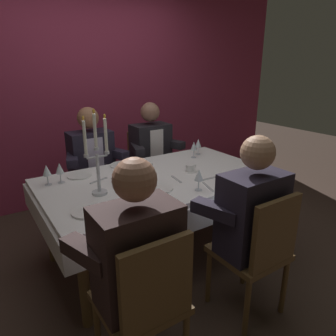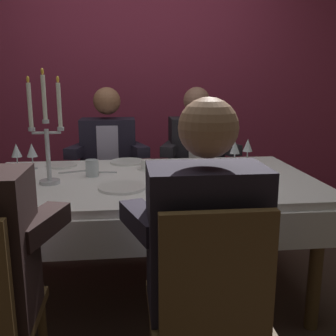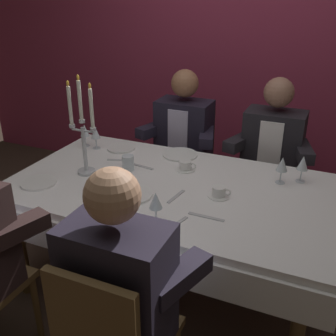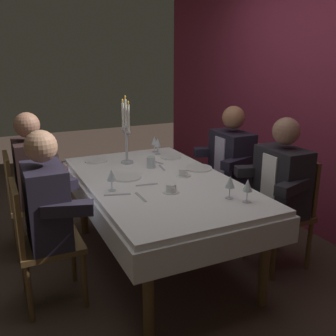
{
  "view_description": "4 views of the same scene",
  "coord_description": "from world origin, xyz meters",
  "views": [
    {
      "loc": [
        -1.28,
        -2.08,
        1.64
      ],
      "look_at": [
        0.09,
        0.0,
        0.8
      ],
      "focal_mm": 33.29,
      "sensor_mm": 36.0,
      "label": 1
    },
    {
      "loc": [
        -0.13,
        -2.18,
        1.3
      ],
      "look_at": [
        0.11,
        0.01,
        0.79
      ],
      "focal_mm": 41.66,
      "sensor_mm": 36.0,
      "label": 2
    },
    {
      "loc": [
        0.84,
        -1.96,
        1.82
      ],
      "look_at": [
        -0.03,
        0.01,
        0.84
      ],
      "focal_mm": 43.23,
      "sensor_mm": 36.0,
      "label": 3
    },
    {
      "loc": [
        2.67,
        -1.16,
        1.71
      ],
      "look_at": [
        0.12,
        0.03,
        0.86
      ],
      "focal_mm": 41.29,
      "sensor_mm": 36.0,
      "label": 4
    }
  ],
  "objects": [
    {
      "name": "fork_1",
      "position": [
        -0.46,
        0.19,
        0.74
      ],
      "size": [
        0.17,
        0.07,
        0.01
      ],
      "primitive_type": "cube",
      "rotation": [
        0.0,
        0.0,
        0.32
      ],
      "color": "#B7B7BC",
      "rests_on": "dining_table"
    },
    {
      "name": "candelabra",
      "position": [
        -0.55,
        -0.06,
        1.0
      ],
      "size": [
        0.19,
        0.11,
        0.61
      ],
      "color": "silver",
      "rests_on": "dining_table"
    },
    {
      "name": "dinner_plate_3",
      "position": [
        -0.55,
        0.38,
        0.75
      ],
      "size": [
        0.2,
        0.2,
        0.01
      ],
      "primitive_type": "cylinder",
      "color": "white",
      "rests_on": "dining_table"
    },
    {
      "name": "wine_glass_4",
      "position": [
        -0.82,
        0.32,
        0.85
      ],
      "size": [
        0.07,
        0.07,
        0.16
      ],
      "color": "silver",
      "rests_on": "dining_table"
    },
    {
      "name": "coffee_cup_1",
      "position": [
        0.0,
        0.23,
        0.77
      ],
      "size": [
        0.13,
        0.12,
        0.06
      ],
      "color": "white",
      "rests_on": "dining_table"
    },
    {
      "name": "dinner_plate_0",
      "position": [
        -0.72,
        -0.31,
        0.75
      ],
      "size": [
        0.21,
        0.21,
        0.01
      ],
      "primitive_type": "cylinder",
      "color": "white",
      "rests_on": "dining_table"
    },
    {
      "name": "seated_diner_0",
      "position": [
        -0.68,
        -0.89,
        0.74
      ],
      "size": [
        0.63,
        0.48,
        1.24
      ],
      "color": "brown",
      "rests_on": "ground_plane"
    },
    {
      "name": "dining_table",
      "position": [
        0.0,
        0.0,
        0.62
      ],
      "size": [
        1.94,
        1.14,
        0.74
      ],
      "color": "white",
      "rests_on": "ground_plane"
    },
    {
      "name": "seated_diner_1",
      "position": [
        -0.27,
        0.89,
        0.74
      ],
      "size": [
        0.63,
        0.48,
        1.24
      ],
      "color": "brown",
      "rests_on": "ground_plane"
    },
    {
      "name": "wine_glass_1",
      "position": [
        0.09,
        -0.41,
        0.85
      ],
      "size": [
        0.07,
        0.07,
        0.16
      ],
      "color": "silver",
      "rests_on": "dining_table"
    },
    {
      "name": "knife_4",
      "position": [
        0.31,
        -0.27,
        0.74
      ],
      "size": [
        0.19,
        0.02,
        0.01
      ],
      "primitive_type": "cube",
      "rotation": [
        0.0,
        0.0,
        -0.01
      ],
      "color": "#B7B7BC",
      "rests_on": "dining_table"
    },
    {
      "name": "coffee_cup_0",
      "position": [
        0.3,
        -0.03,
        0.77
      ],
      "size": [
        0.13,
        0.12,
        0.06
      ],
      "color": "white",
      "rests_on": "dining_table"
    },
    {
      "name": "water_tumbler_0",
      "position": [
        -0.33,
        0.08,
        0.79
      ],
      "size": [
        0.08,
        0.08,
        0.1
      ],
      "primitive_type": "cylinder",
      "color": "silver",
      "rests_on": "dining_table"
    },
    {
      "name": "dinner_plate_1",
      "position": [
        -0.12,
        0.43,
        0.75
      ],
      "size": [
        0.24,
        0.24,
        0.01
      ],
      "primitive_type": "cylinder",
      "color": "white",
      "rests_on": "dining_table"
    },
    {
      "name": "seated_diner_3",
      "position": [
        0.43,
        0.89,
        0.74
      ],
      "size": [
        0.63,
        0.48,
        1.24
      ],
      "color": "brown",
      "rests_on": "ground_plane"
    },
    {
      "name": "wine_glass_3",
      "position": [
        -0.72,
        0.32,
        0.85
      ],
      "size": [
        0.07,
        0.07,
        0.16
      ],
      "color": "silver",
      "rests_on": "dining_table"
    },
    {
      "name": "dinner_plate_2",
      "position": [
        -0.16,
        -0.21,
        0.75
      ],
      "size": [
        0.25,
        0.25,
        0.01
      ],
      "primitive_type": "cylinder",
      "color": "white",
      "rests_on": "dining_table"
    },
    {
      "name": "wine_glass_0",
      "position": [
        0.58,
        0.28,
        0.85
      ],
      "size": [
        0.07,
        0.07,
        0.16
      ],
      "color": "silver",
      "rests_on": "dining_table"
    },
    {
      "name": "ground_plane",
      "position": [
        0.0,
        0.0,
        0.0
      ],
      "size": [
        12.0,
        12.0,
        0.0
      ],
      "primitive_type": "plane",
      "color": "#413028"
    },
    {
      "name": "seated_diner_2",
      "position": [
        0.15,
        -0.89,
        0.74
      ],
      "size": [
        0.63,
        0.48,
        1.24
      ],
      "color": "brown",
      "rests_on": "ground_plane"
    },
    {
      "name": "back_wall",
      "position": [
        0.0,
        1.66,
        1.35
      ],
      "size": [
        6.0,
        0.12,
        2.7
      ],
      "primitive_type": "cube",
      "color": "#922D4A",
      "rests_on": "ground_plane"
    },
    {
      "name": "wine_glass_2",
      "position": [
        0.69,
        0.35,
        0.86
      ],
      "size": [
        0.07,
        0.07,
        0.16
      ],
      "color": "silver",
      "rests_on": "dining_table"
    },
    {
      "name": "knife_0",
      "position": [
        0.19,
        -0.4,
        0.74
      ],
      "size": [
        0.07,
        0.19,
        0.01
      ],
      "primitive_type": "cube",
      "rotation": [
        0.0,
        0.0,
        1.28
      ],
      "color": "#B7B7BC",
      "rests_on": "dining_table"
    },
    {
      "name": "fork_2",
      "position": [
        0.08,
        -0.13,
        0.74
      ],
      "size": [
        0.04,
        0.17,
        0.01
      ],
      "primitive_type": "cube",
      "rotation": [
        0.0,
        0.0,
        1.43
      ],
      "color": "#B7B7BC",
      "rests_on": "dining_table"
    },
    {
      "name": "fork_3",
      "position": [
        -0.27,
        0.16,
        0.74
      ],
      "size": [
        0.17,
        0.04,
        0.01
      ],
      "primitive_type": "cube",
      "rotation": [
        0.0,
        0.0,
        -0.14
      ],
      "color": "#B7B7BC",
      "rests_on": "dining_table"
    }
  ]
}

